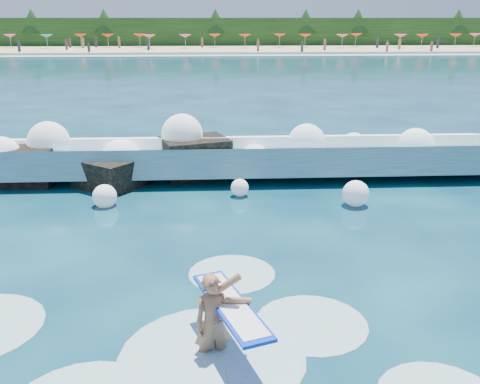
# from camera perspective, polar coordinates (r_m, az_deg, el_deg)

# --- Properties ---
(ground) EXTENTS (200.00, 200.00, 0.00)m
(ground) POSITION_cam_1_polar(r_m,az_deg,el_deg) (11.15, -7.24, -9.23)
(ground) COLOR #072539
(ground) RESTS_ON ground
(beach) EXTENTS (140.00, 20.00, 0.40)m
(beach) POSITION_cam_1_polar(r_m,az_deg,el_deg) (88.02, -3.86, 14.92)
(beach) COLOR tan
(beach) RESTS_ON ground
(wet_band) EXTENTS (140.00, 5.00, 0.08)m
(wet_band) POSITION_cam_1_polar(r_m,az_deg,el_deg) (77.05, -3.92, 14.35)
(wet_band) COLOR silver
(wet_band) RESTS_ON ground
(treeline) EXTENTS (140.00, 4.00, 5.00)m
(treeline) POSITION_cam_1_polar(r_m,az_deg,el_deg) (97.92, -3.83, 16.59)
(treeline) COLOR black
(treeline) RESTS_ON ground
(breaking_wave) EXTENTS (18.50, 2.86, 1.59)m
(breaking_wave) POSITION_cam_1_polar(r_m,az_deg,el_deg) (17.98, -2.21, 3.49)
(breaking_wave) COLOR teal
(breaking_wave) RESTS_ON ground
(rock_cluster) EXTENTS (8.31, 3.49, 1.48)m
(rock_cluster) POSITION_cam_1_polar(r_m,az_deg,el_deg) (18.10, -14.64, 2.72)
(rock_cluster) COLOR black
(rock_cluster) RESTS_ON ground
(surfer_with_board) EXTENTS (1.24, 2.86, 1.66)m
(surfer_with_board) POSITION_cam_1_polar(r_m,az_deg,el_deg) (8.58, -2.46, -13.44)
(surfer_with_board) COLOR #956045
(surfer_with_board) RESTS_ON ground
(wave_spray) EXTENTS (14.77, 4.62, 2.13)m
(wave_spray) POSITION_cam_1_polar(r_m,az_deg,el_deg) (17.69, -4.41, 4.61)
(wave_spray) COLOR white
(wave_spray) RESTS_ON ground
(surf_foam) EXTENTS (9.40, 6.03, 0.15)m
(surf_foam) POSITION_cam_1_polar(r_m,az_deg,el_deg) (9.07, -6.32, -16.19)
(surf_foam) COLOR silver
(surf_foam) RESTS_ON ground
(beach_umbrellas) EXTENTS (110.41, 6.57, 0.50)m
(beach_umbrellas) POSITION_cam_1_polar(r_m,az_deg,el_deg) (89.68, -3.78, 16.29)
(beach_umbrellas) COLOR #137B76
(beach_umbrellas) RESTS_ON ground
(beachgoers) EXTENTS (87.28, 12.16, 1.93)m
(beachgoers) POSITION_cam_1_polar(r_m,az_deg,el_deg) (84.56, -13.99, 14.91)
(beachgoers) COLOR #3F332D
(beachgoers) RESTS_ON ground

